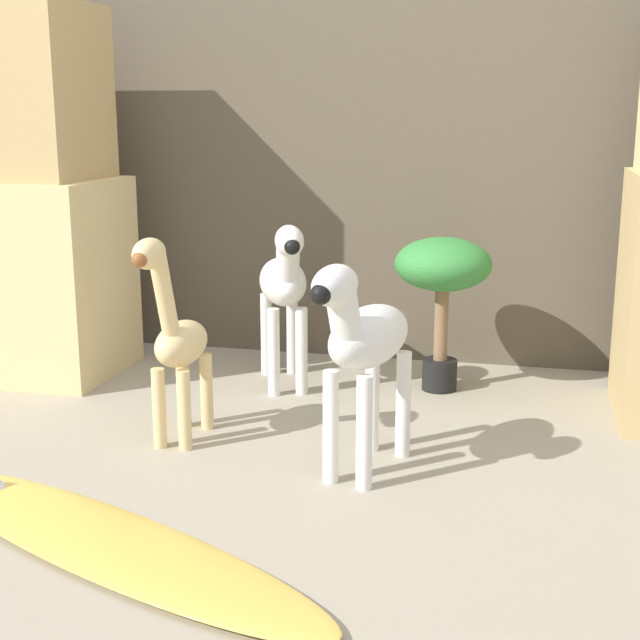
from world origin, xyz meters
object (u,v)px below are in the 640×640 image
(zebra_left, at_px, (284,285))
(zebra_right, at_px, (363,341))
(giraffe_figurine, at_px, (176,339))
(potted_palm_front, at_px, (443,274))
(surfboard, at_px, (103,540))

(zebra_left, bearing_deg, zebra_right, -59.70)
(zebra_right, xyz_separation_m, zebra_left, (-0.40, 0.68, 0.00))
(giraffe_figurine, bearing_deg, potted_palm_front, 44.78)
(potted_palm_front, height_order, surfboard, potted_palm_front)
(zebra_right, bearing_deg, giraffe_figurine, 169.39)
(zebra_right, relative_size, giraffe_figurine, 0.95)
(zebra_right, relative_size, zebra_left, 1.00)
(giraffe_figurine, distance_m, potted_palm_front, 0.95)
(zebra_right, height_order, potted_palm_front, zebra_right)
(giraffe_figurine, xyz_separation_m, potted_palm_front, (0.67, 0.67, 0.10))
(zebra_right, relative_size, surfboard, 0.47)
(potted_palm_front, relative_size, surfboard, 0.42)
(zebra_right, xyz_separation_m, surfboard, (-0.47, -0.53, -0.34))
(giraffe_figurine, distance_m, surfboard, 0.70)
(zebra_left, xyz_separation_m, surfboard, (-0.08, -1.21, -0.34))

